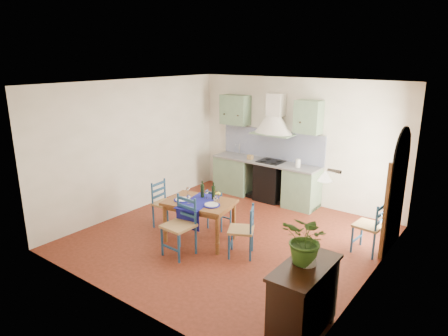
{
  "coord_description": "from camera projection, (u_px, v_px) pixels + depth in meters",
  "views": [
    {
      "loc": [
        3.97,
        -5.48,
        3.26
      ],
      "look_at": [
        -0.37,
        0.3,
        1.21
      ],
      "focal_mm": 32.0,
      "sensor_mm": 36.0,
      "label": 1
    }
  ],
  "objects": [
    {
      "name": "ceiling",
      "position": [
        231.0,
        83.0,
        6.63
      ],
      "size": [
        5.0,
        5.0,
        0.01
      ],
      "primitive_type": "cube",
      "color": "silver",
      "rests_on": "back_wall"
    },
    {
      "name": "chair_spare",
      "position": [
        371.0,
        227.0,
        6.7
      ],
      "size": [
        0.48,
        0.48,
        0.93
      ],
      "color": "navy",
      "rests_on": "ground"
    },
    {
      "name": "chair_right",
      "position": [
        243.0,
        230.0,
        6.62
      ],
      "size": [
        0.55,
        0.55,
        0.88
      ],
      "color": "navy",
      "rests_on": "ground"
    },
    {
      "name": "sideboard",
      "position": [
        303.0,
        298.0,
        4.69
      ],
      "size": [
        0.5,
        1.05,
        0.94
      ],
      "color": "black",
      "rests_on": "ground"
    },
    {
      "name": "chair_far",
      "position": [
        218.0,
        208.0,
        7.7
      ],
      "size": [
        0.39,
        0.39,
        0.8
      ],
      "color": "navy",
      "rests_on": "ground"
    },
    {
      "name": "chair_left",
      "position": [
        165.0,
        204.0,
        7.77
      ],
      "size": [
        0.46,
        0.46,
        0.91
      ],
      "color": "navy",
      "rests_on": "ground"
    },
    {
      "name": "floor",
      "position": [
        230.0,
        237.0,
        7.4
      ],
      "size": [
        5.0,
        5.0,
        0.0
      ],
      "primitive_type": "plane",
      "color": "#471B0F",
      "rests_on": "ground"
    },
    {
      "name": "dining_table",
      "position": [
        200.0,
        206.0,
        7.1
      ],
      "size": [
        1.32,
        1.03,
        1.08
      ],
      "color": "brown",
      "rests_on": "ground"
    },
    {
      "name": "back_wall",
      "position": [
        273.0,
        155.0,
        9.15
      ],
      "size": [
        5.0,
        0.96,
        2.8
      ],
      "color": "white",
      "rests_on": "ground"
    },
    {
      "name": "right_wall",
      "position": [
        380.0,
        192.0,
        5.81
      ],
      "size": [
        0.26,
        5.0,
        2.8
      ],
      "color": "white",
      "rests_on": "ground"
    },
    {
      "name": "left_wall",
      "position": [
        135.0,
        146.0,
        8.46
      ],
      "size": [
        0.04,
        5.0,
        2.8
      ],
      "primitive_type": "cube",
      "color": "white",
      "rests_on": "ground"
    },
    {
      "name": "potted_plant",
      "position": [
        307.0,
        240.0,
        4.54
      ],
      "size": [
        0.6,
        0.53,
        0.61
      ],
      "primitive_type": "imported",
      "rotation": [
        0.0,
        0.0,
        -0.12
      ],
      "color": "#32571B",
      "rests_on": "sideboard"
    },
    {
      "name": "chair_near",
      "position": [
        180.0,
        226.0,
        6.66
      ],
      "size": [
        0.49,
        0.49,
        1.0
      ],
      "color": "navy",
      "rests_on": "ground"
    }
  ]
}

